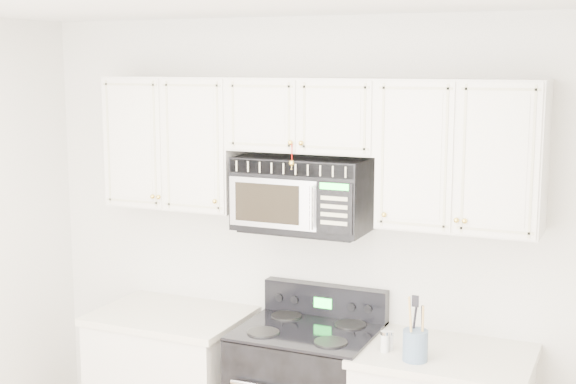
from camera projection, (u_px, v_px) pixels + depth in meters
The scene contains 6 objects.
room at pixel (147, 350), 2.96m from camera, with size 3.51×3.51×2.61m.
upper_cabinets at pixel (309, 141), 4.29m from camera, with size 2.44×0.37×0.75m.
microwave at pixel (302, 194), 4.33m from camera, with size 0.72×0.41×0.40m.
utensil_crock at pixel (415, 344), 3.87m from camera, with size 0.12×0.12×0.32m.
shaker_salt at pixel (385, 341), 3.99m from camera, with size 0.04×0.04×0.11m.
shaker_pepper at pixel (390, 340), 4.03m from camera, with size 0.04×0.04×0.09m.
Camera 1 is at (1.61, -2.38, 2.35)m, focal length 50.00 mm.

